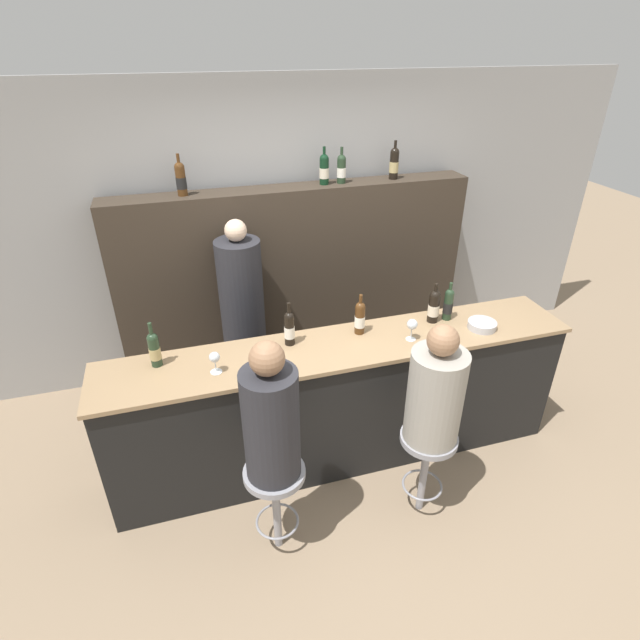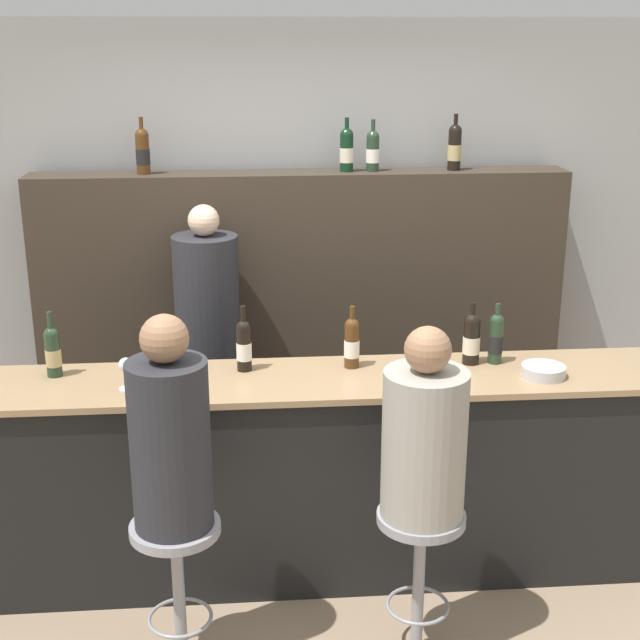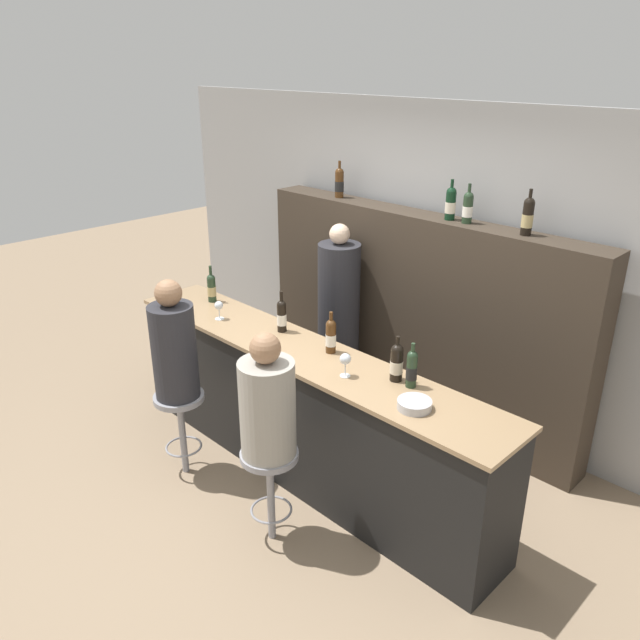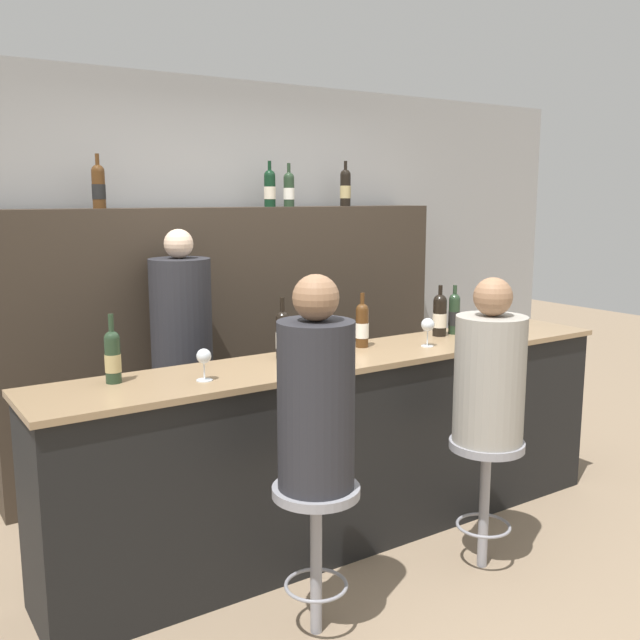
% 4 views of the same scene
% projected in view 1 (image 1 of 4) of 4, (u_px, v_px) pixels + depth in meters
% --- Properties ---
extents(ground_plane, '(16.00, 16.00, 0.00)m').
position_uv_depth(ground_plane, '(351.00, 478.00, 3.68)').
color(ground_plane, '#8C755B').
extents(wall_back, '(6.40, 0.05, 2.60)m').
position_uv_depth(wall_back, '(289.00, 231.00, 4.51)').
color(wall_back, '#9E9E9E').
rests_on(wall_back, ground_plane).
extents(bar_counter, '(3.29, 0.54, 1.01)m').
position_uv_depth(bar_counter, '(341.00, 403.00, 3.63)').
color(bar_counter, black).
rests_on(bar_counter, ground_plane).
extents(back_bar_cabinet, '(3.09, 0.28, 1.76)m').
position_uv_depth(back_bar_cabinet, '(296.00, 283.00, 4.53)').
color(back_bar_cabinet, '#382D23').
rests_on(back_bar_cabinet, ground_plane).
extents(wine_bottle_counter_0, '(0.07, 0.07, 0.31)m').
position_uv_depth(wine_bottle_counter_0, '(154.00, 349.00, 3.12)').
color(wine_bottle_counter_0, '#233823').
rests_on(wine_bottle_counter_0, bar_counter).
extents(wine_bottle_counter_1, '(0.07, 0.07, 0.31)m').
position_uv_depth(wine_bottle_counter_1, '(289.00, 328.00, 3.33)').
color(wine_bottle_counter_1, black).
rests_on(wine_bottle_counter_1, bar_counter).
extents(wine_bottle_counter_2, '(0.07, 0.07, 0.30)m').
position_uv_depth(wine_bottle_counter_2, '(360.00, 317.00, 3.46)').
color(wine_bottle_counter_2, '#4C2D14').
rests_on(wine_bottle_counter_2, bar_counter).
extents(wine_bottle_counter_3, '(0.08, 0.08, 0.30)m').
position_uv_depth(wine_bottle_counter_3, '(434.00, 306.00, 3.60)').
color(wine_bottle_counter_3, black).
rests_on(wine_bottle_counter_3, bar_counter).
extents(wine_bottle_counter_4, '(0.07, 0.07, 0.29)m').
position_uv_depth(wine_bottle_counter_4, '(448.00, 304.00, 3.63)').
color(wine_bottle_counter_4, '#233823').
rests_on(wine_bottle_counter_4, bar_counter).
extents(wine_bottle_backbar_0, '(0.08, 0.08, 0.32)m').
position_uv_depth(wine_bottle_backbar_0, '(181.00, 179.00, 3.81)').
color(wine_bottle_backbar_0, '#4C2D14').
rests_on(wine_bottle_backbar_0, back_bar_cabinet).
extents(wine_bottle_backbar_1, '(0.08, 0.08, 0.30)m').
position_uv_depth(wine_bottle_backbar_1, '(324.00, 169.00, 4.09)').
color(wine_bottle_backbar_1, black).
rests_on(wine_bottle_backbar_1, back_bar_cabinet).
extents(wine_bottle_backbar_2, '(0.08, 0.08, 0.29)m').
position_uv_depth(wine_bottle_backbar_2, '(341.00, 169.00, 4.14)').
color(wine_bottle_backbar_2, '#233823').
rests_on(wine_bottle_backbar_2, back_bar_cabinet).
extents(wine_bottle_backbar_3, '(0.08, 0.08, 0.32)m').
position_uv_depth(wine_bottle_backbar_3, '(394.00, 163.00, 4.25)').
color(wine_bottle_backbar_3, black).
rests_on(wine_bottle_backbar_3, back_bar_cabinet).
extents(wine_glass_0, '(0.07, 0.07, 0.15)m').
position_uv_depth(wine_glass_0, '(215.00, 358.00, 3.06)').
color(wine_glass_0, silver).
rests_on(wine_glass_0, bar_counter).
extents(wine_glass_1, '(0.07, 0.07, 0.16)m').
position_uv_depth(wine_glass_1, '(412.00, 325.00, 3.39)').
color(wine_glass_1, silver).
rests_on(wine_glass_1, bar_counter).
extents(metal_bowl, '(0.20, 0.20, 0.05)m').
position_uv_depth(metal_bowl, '(482.00, 325.00, 3.56)').
color(metal_bowl, '#B7B7BC').
rests_on(metal_bowl, bar_counter).
extents(bar_stool_left, '(0.36, 0.36, 0.66)m').
position_uv_depth(bar_stool_left, '(275.00, 488.00, 2.95)').
color(bar_stool_left, gray).
rests_on(bar_stool_left, ground_plane).
extents(guest_seated_left, '(0.31, 0.31, 0.87)m').
position_uv_depth(guest_seated_left, '(271.00, 420.00, 2.69)').
color(guest_seated_left, '#28282D').
rests_on(guest_seated_left, bar_stool_left).
extents(bar_stool_right, '(0.36, 0.36, 0.66)m').
position_uv_depth(bar_stool_right, '(427.00, 453.00, 3.20)').
color(bar_stool_right, gray).
rests_on(bar_stool_right, ground_plane).
extents(guest_seated_right, '(0.34, 0.34, 0.80)m').
position_uv_depth(guest_seated_right, '(436.00, 393.00, 2.96)').
color(guest_seated_right, gray).
rests_on(guest_seated_right, bar_stool_right).
extents(bartender, '(0.36, 0.36, 1.64)m').
position_uv_depth(bartender, '(244.00, 322.00, 4.16)').
color(bartender, '#28282D').
rests_on(bartender, ground_plane).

